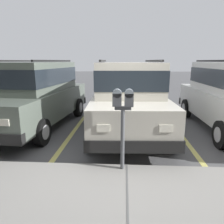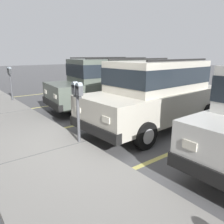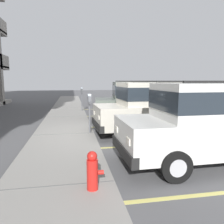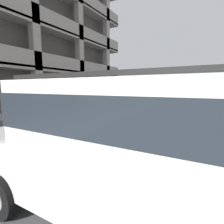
% 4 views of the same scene
% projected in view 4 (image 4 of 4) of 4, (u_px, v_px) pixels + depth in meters
% --- Properties ---
extents(ground_plane, '(80.00, 80.00, 0.10)m').
position_uv_depth(ground_plane, '(99.00, 139.00, 6.55)').
color(ground_plane, '#565659').
extents(sidewalk, '(40.00, 2.20, 0.12)m').
position_uv_depth(sidewalk, '(72.00, 132.00, 7.17)').
color(sidewalk, gray).
rests_on(sidewalk, ground_plane).
extents(parking_stall_lines, '(12.34, 4.80, 0.01)m').
position_uv_depth(parking_stall_lines, '(148.00, 133.00, 7.17)').
color(parking_stall_lines, '#DBD16B').
rests_on(parking_stall_lines, ground_plane).
extents(silver_suv, '(2.16, 4.86, 2.03)m').
position_uv_depth(silver_suv, '(159.00, 114.00, 5.27)').
color(silver_suv, beige).
rests_on(silver_suv, ground_plane).
extents(red_sedan, '(2.06, 4.80, 2.03)m').
position_uv_depth(red_sedan, '(122.00, 143.00, 2.48)').
color(red_sedan, silver).
rests_on(red_sedan, ground_plane).
extents(dark_hatchback, '(2.34, 4.94, 2.03)m').
position_uv_depth(dark_hatchback, '(183.00, 106.00, 7.56)').
color(dark_hatchback, '#5B665B').
rests_on(dark_hatchback, ground_plane).
extents(parking_meter_near, '(0.35, 0.12, 1.44)m').
position_uv_depth(parking_meter_near, '(92.00, 105.00, 6.62)').
color(parking_meter_near, '#595B60').
rests_on(parking_meter_near, sidewalk).
extents(parking_meter_far, '(0.35, 0.12, 1.49)m').
position_uv_depth(parking_meter_far, '(145.00, 97.00, 11.87)').
color(parking_meter_far, '#595B60').
rests_on(parking_meter_far, sidewalk).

